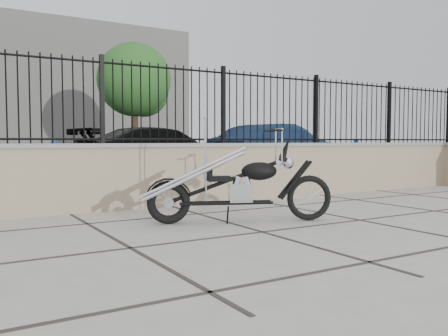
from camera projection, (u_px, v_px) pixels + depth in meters
name	position (u px, v px, depth m)	size (l,w,h in m)	color
ground_plane	(262.00, 232.00, 5.16)	(90.00, 90.00, 0.00)	#99968E
parking_lot	(44.00, 171.00, 15.85)	(30.00, 30.00, 0.00)	black
retaining_wall	(167.00, 174.00, 7.27)	(14.00, 0.36, 0.96)	gray
iron_fence	(167.00, 104.00, 7.21)	(14.00, 0.08, 1.20)	black
chopper_motorcycle	(237.00, 169.00, 5.74)	(2.17, 0.38, 1.30)	black
car_black	(162.00, 153.00, 12.81)	(1.89, 4.66, 1.35)	black
car_blue	(277.00, 149.00, 14.37)	(1.57, 4.50, 1.48)	#10213E
bollard_a	(54.00, 168.00, 8.87)	(0.12, 0.12, 0.99)	#0C63B6
bollard_b	(184.00, 167.00, 10.41)	(0.10, 0.10, 0.86)	#0C30BA
bollard_c	(356.00, 159.00, 12.43)	(0.13, 0.13, 1.05)	blue
tree_right	(134.00, 76.00, 21.10)	(3.27, 3.27, 5.53)	#382619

